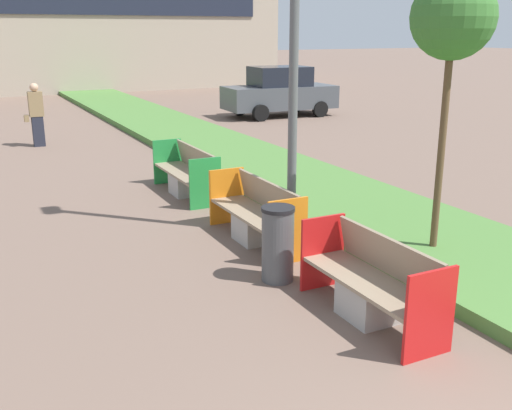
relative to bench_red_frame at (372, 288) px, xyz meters
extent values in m
cube|color=#4C7A38|center=(2.26, 8.30, -0.27)|extent=(2.80, 120.00, 0.18)
cube|color=tan|center=(3.06, 30.89, 3.73)|extent=(20.94, 7.68, 8.20)
cube|color=#1E2333|center=(3.06, 27.00, 4.14)|extent=(17.59, 0.08, 1.20)
cube|color=#ADA8A0|center=(-0.04, 0.00, -0.16)|extent=(0.52, 0.60, 0.42)
cube|color=gray|center=(-0.04, 0.00, 0.07)|extent=(0.58, 1.90, 0.05)
cube|color=gray|center=(0.23, 0.00, 0.34)|extent=(0.14, 1.82, 0.48)
cube|color=red|center=(-0.04, -0.97, 0.11)|extent=(0.62, 0.04, 0.94)
cube|color=red|center=(-0.04, 0.97, 0.11)|extent=(0.62, 0.04, 0.94)
cube|color=#ADA8A0|center=(-0.04, 2.90, -0.16)|extent=(0.52, 0.60, 0.42)
cube|color=gray|center=(-0.04, 2.90, 0.07)|extent=(0.58, 2.04, 0.05)
cube|color=gray|center=(0.23, 2.90, 0.34)|extent=(0.14, 1.96, 0.48)
cube|color=orange|center=(-0.04, 1.86, 0.11)|extent=(0.62, 0.04, 0.94)
cube|color=orange|center=(-0.04, 3.94, 0.11)|extent=(0.62, 0.04, 0.94)
cube|color=#ADA8A0|center=(-0.04, 5.99, -0.16)|extent=(0.52, 0.60, 0.42)
cube|color=gray|center=(-0.04, 5.99, 0.07)|extent=(0.58, 2.11, 0.05)
cube|color=gray|center=(0.23, 5.99, 0.34)|extent=(0.14, 2.03, 0.48)
cube|color=#238C3D|center=(-0.04, 4.91, 0.11)|extent=(0.62, 0.04, 0.94)
cube|color=#238C3D|center=(-0.04, 7.06, 0.11)|extent=(0.62, 0.04, 0.94)
cylinder|color=#4C4F51|center=(-0.44, 1.42, 0.11)|extent=(0.42, 0.42, 0.95)
cylinder|color=black|center=(-0.44, 1.42, 0.61)|extent=(0.43, 0.43, 0.05)
cylinder|color=#56595B|center=(0.61, 2.89, 2.89)|extent=(0.14, 0.14, 6.50)
cylinder|color=brown|center=(1.95, 1.12, 1.14)|extent=(0.10, 0.10, 3.02)
sphere|color=#38702D|center=(1.95, 1.12, 2.96)|extent=(1.11, 1.11, 1.11)
cube|color=#232633|center=(-1.93, 12.76, 0.06)|extent=(0.30, 0.22, 0.85)
cube|color=olive|center=(-1.93, 12.76, 0.82)|extent=(0.38, 0.24, 0.68)
sphere|color=tan|center=(-1.93, 12.76, 1.28)|extent=(0.23, 0.23, 0.23)
cube|color=olive|center=(-2.21, 12.76, 0.44)|extent=(0.12, 0.20, 0.18)
cube|color=#474C51|center=(7.13, 15.15, 0.36)|extent=(4.29, 1.98, 0.84)
cube|color=black|center=(7.13, 15.15, 1.14)|extent=(2.18, 1.66, 0.72)
cylinder|color=black|center=(8.39, 14.25, -0.06)|extent=(0.60, 0.20, 0.60)
cylinder|color=black|center=(8.39, 16.05, -0.06)|extent=(0.60, 0.20, 0.60)
cylinder|color=black|center=(5.87, 14.25, -0.06)|extent=(0.60, 0.20, 0.60)
cylinder|color=black|center=(5.87, 16.05, -0.06)|extent=(0.60, 0.20, 0.60)
camera|label=1|loc=(-3.95, -4.97, 2.79)|focal=42.00mm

